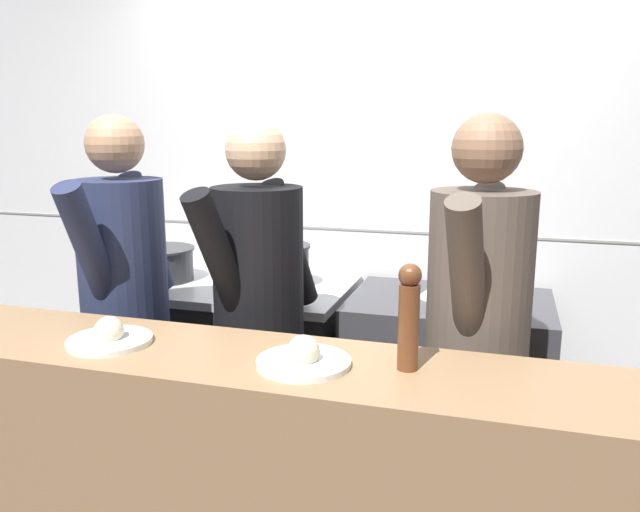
{
  "coord_description": "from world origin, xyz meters",
  "views": [
    {
      "loc": [
        0.69,
        -1.8,
        1.69
      ],
      "look_at": [
        -0.04,
        0.65,
        1.15
      ],
      "focal_mm": 35.0,
      "sensor_mm": 36.0,
      "label": 1
    }
  ],
  "objects_px": {
    "pepper_mill": "(409,315)",
    "sauce_pot": "(279,264)",
    "mixing_bowl_steel": "(443,288)",
    "chefs_knife": "(467,309)",
    "plated_dish_appetiser": "(109,337)",
    "chef_sous": "(259,317)",
    "plated_dish_dessert": "(304,358)",
    "oven_range": "(231,368)",
    "chef_head_cook": "(125,305)",
    "stock_pot": "(161,263)",
    "chef_line": "(476,340)"
  },
  "relations": [
    {
      "from": "plated_dish_dessert",
      "to": "chef_head_cook",
      "type": "distance_m",
      "value": 1.11
    },
    {
      "from": "stock_pot",
      "to": "plated_dish_dessert",
      "type": "relative_size",
      "value": 1.3
    },
    {
      "from": "chef_head_cook",
      "to": "oven_range",
      "type": "bearing_deg",
      "value": 72.08
    },
    {
      "from": "stock_pot",
      "to": "chefs_knife",
      "type": "bearing_deg",
      "value": -4.58
    },
    {
      "from": "stock_pot",
      "to": "sauce_pot",
      "type": "bearing_deg",
      "value": 5.53
    },
    {
      "from": "plated_dish_appetiser",
      "to": "chef_head_cook",
      "type": "relative_size",
      "value": 0.15
    },
    {
      "from": "sauce_pot",
      "to": "plated_dish_dessert",
      "type": "xyz_separation_m",
      "value": [
        0.53,
        -1.23,
        0.03
      ]
    },
    {
      "from": "mixing_bowl_steel",
      "to": "chefs_knife",
      "type": "xyz_separation_m",
      "value": [
        0.12,
        -0.17,
        -0.04
      ]
    },
    {
      "from": "sauce_pot",
      "to": "chef_head_cook",
      "type": "bearing_deg",
      "value": -122.18
    },
    {
      "from": "sauce_pot",
      "to": "chef_head_cook",
      "type": "xyz_separation_m",
      "value": [
        -0.42,
        -0.67,
        -0.05
      ]
    },
    {
      "from": "chefs_knife",
      "to": "chef_sous",
      "type": "height_order",
      "value": "chef_sous"
    },
    {
      "from": "sauce_pot",
      "to": "chef_head_cook",
      "type": "distance_m",
      "value": 0.8
    },
    {
      "from": "chefs_knife",
      "to": "plated_dish_dessert",
      "type": "xyz_separation_m",
      "value": [
        -0.39,
        -1.05,
        0.12
      ]
    },
    {
      "from": "chefs_knife",
      "to": "plated_dish_dessert",
      "type": "distance_m",
      "value": 1.13
    },
    {
      "from": "chef_line",
      "to": "pepper_mill",
      "type": "bearing_deg",
      "value": -100.89
    },
    {
      "from": "chef_sous",
      "to": "chefs_knife",
      "type": "bearing_deg",
      "value": 47.73
    },
    {
      "from": "mixing_bowl_steel",
      "to": "chef_sous",
      "type": "xyz_separation_m",
      "value": [
        -0.65,
        -0.63,
        -0.01
      ]
    },
    {
      "from": "sauce_pot",
      "to": "chefs_knife",
      "type": "bearing_deg",
      "value": -11.28
    },
    {
      "from": "plated_dish_dessert",
      "to": "chef_sous",
      "type": "distance_m",
      "value": 0.7
    },
    {
      "from": "plated_dish_dessert",
      "to": "oven_range",
      "type": "bearing_deg",
      "value": 123.34
    },
    {
      "from": "chef_sous",
      "to": "sauce_pot",
      "type": "bearing_deg",
      "value": 120.29
    },
    {
      "from": "oven_range",
      "to": "plated_dish_dessert",
      "type": "bearing_deg",
      "value": -56.66
    },
    {
      "from": "pepper_mill",
      "to": "sauce_pot",
      "type": "bearing_deg",
      "value": 124.85
    },
    {
      "from": "stock_pot",
      "to": "pepper_mill",
      "type": "bearing_deg",
      "value": -37.7
    },
    {
      "from": "oven_range",
      "to": "chefs_knife",
      "type": "distance_m",
      "value": 1.28
    },
    {
      "from": "chef_line",
      "to": "mixing_bowl_steel",
      "type": "bearing_deg",
      "value": 113.49
    },
    {
      "from": "chef_sous",
      "to": "chef_line",
      "type": "height_order",
      "value": "chef_line"
    },
    {
      "from": "stock_pot",
      "to": "sauce_pot",
      "type": "distance_m",
      "value": 0.63
    },
    {
      "from": "oven_range",
      "to": "chef_line",
      "type": "xyz_separation_m",
      "value": [
        1.24,
        -0.66,
        0.51
      ]
    },
    {
      "from": "pepper_mill",
      "to": "chef_head_cook",
      "type": "bearing_deg",
      "value": 158.08
    },
    {
      "from": "stock_pot",
      "to": "pepper_mill",
      "type": "height_order",
      "value": "pepper_mill"
    },
    {
      "from": "plated_dish_dessert",
      "to": "pepper_mill",
      "type": "relative_size",
      "value": 0.89
    },
    {
      "from": "plated_dish_appetiser",
      "to": "chef_line",
      "type": "height_order",
      "value": "chef_line"
    },
    {
      "from": "mixing_bowl_steel",
      "to": "chef_head_cook",
      "type": "relative_size",
      "value": 0.13
    },
    {
      "from": "oven_range",
      "to": "chef_head_cook",
      "type": "bearing_deg",
      "value": -104.61
    },
    {
      "from": "chef_sous",
      "to": "plated_dish_appetiser",
      "type": "bearing_deg",
      "value": -97.32
    },
    {
      "from": "plated_dish_dessert",
      "to": "chef_sous",
      "type": "xyz_separation_m",
      "value": [
        -0.38,
        0.59,
        -0.09
      ]
    },
    {
      "from": "plated_dish_appetiser",
      "to": "plated_dish_dessert",
      "type": "xyz_separation_m",
      "value": [
        0.64,
        0.0,
        0.0
      ]
    },
    {
      "from": "chefs_knife",
      "to": "plated_dish_appetiser",
      "type": "xyz_separation_m",
      "value": [
        -1.03,
        -1.05,
        0.12
      ]
    },
    {
      "from": "chefs_knife",
      "to": "plated_dish_dessert",
      "type": "bearing_deg",
      "value": -110.47
    },
    {
      "from": "mixing_bowl_steel",
      "to": "sauce_pot",
      "type": "bearing_deg",
      "value": 179.1
    },
    {
      "from": "oven_range",
      "to": "chef_sous",
      "type": "relative_size",
      "value": 0.71
    },
    {
      "from": "stock_pot",
      "to": "chef_head_cook",
      "type": "xyz_separation_m",
      "value": [
        0.2,
        -0.61,
        -0.03
      ]
    },
    {
      "from": "plated_dish_appetiser",
      "to": "chefs_knife",
      "type": "bearing_deg",
      "value": 45.59
    },
    {
      "from": "chef_line",
      "to": "chef_sous",
      "type": "bearing_deg",
      "value": -174.98
    },
    {
      "from": "plated_dish_appetiser",
      "to": "pepper_mill",
      "type": "height_order",
      "value": "pepper_mill"
    },
    {
      "from": "oven_range",
      "to": "chefs_knife",
      "type": "bearing_deg",
      "value": -7.29
    },
    {
      "from": "plated_dish_dessert",
      "to": "chef_sous",
      "type": "bearing_deg",
      "value": 122.59
    },
    {
      "from": "plated_dish_appetiser",
      "to": "chef_sous",
      "type": "distance_m",
      "value": 0.65
    },
    {
      "from": "stock_pot",
      "to": "plated_dish_dessert",
      "type": "xyz_separation_m",
      "value": [
        1.16,
        -1.17,
        0.05
      ]
    }
  ]
}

